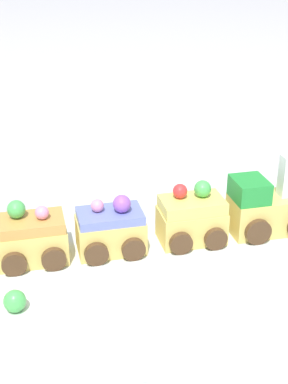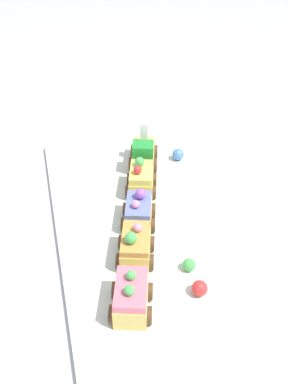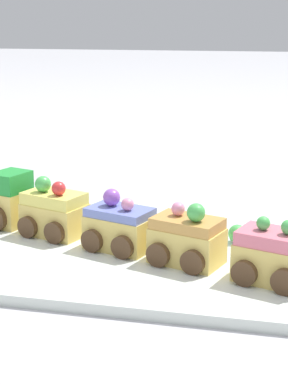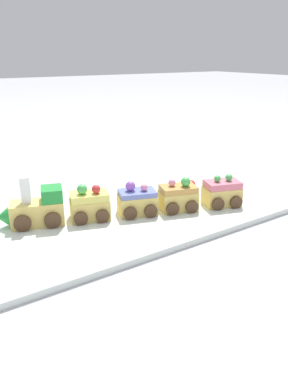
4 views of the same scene
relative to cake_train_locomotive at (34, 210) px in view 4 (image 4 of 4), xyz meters
name	(u,v)px [view 4 (image 4 of 4)]	position (x,y,z in m)	size (l,w,h in m)	color
ground_plane	(125,217)	(-0.18, 0.04, -0.04)	(10.00, 10.00, 0.00)	#B2B2B7
display_board	(125,214)	(-0.18, 0.04, -0.04)	(0.63, 0.35, 0.01)	silver
cake_train_locomotive	(34,210)	(0.00, 0.00, 0.00)	(0.13, 0.09, 0.10)	#EACC66
cake_car_lemon	(90,205)	(-0.10, 0.03, 0.00)	(0.09, 0.08, 0.08)	#EACC66
cake_car_blueberry	(137,202)	(-0.20, 0.06, 0.00)	(0.09, 0.08, 0.07)	#EACC66
cake_car_caramel	(178,197)	(-0.28, 0.09, 0.00)	(0.09, 0.08, 0.07)	#EACC66
cake_car_strawberry	(222,193)	(-0.38, 0.12, 0.00)	(0.09, 0.08, 0.07)	#EACC66
gumball_green	(174,189)	(-0.33, 0.01, -0.02)	(0.02, 0.02, 0.02)	#4CBC56
gumball_blue	(27,203)	(-0.01, -0.08, -0.02)	(0.03, 0.03, 0.03)	#4C84E0
gumball_red	(190,185)	(-0.38, 0.02, -0.02)	(0.03, 0.03, 0.03)	red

